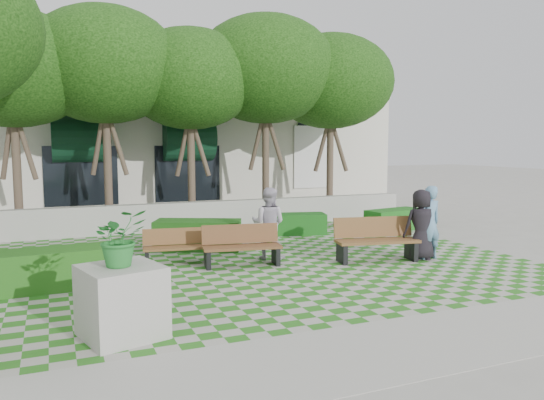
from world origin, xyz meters
name	(u,v)px	position (x,y,z in m)	size (l,w,h in m)	color
ground	(277,270)	(0.00, 0.00, 0.00)	(90.00, 90.00, 0.00)	gray
lawn	(261,261)	(0.00, 1.00, 0.01)	(12.00, 12.00, 0.00)	#2B721E
sidewalk_south	(410,344)	(0.00, -4.70, 0.01)	(16.00, 2.00, 0.01)	#9E9B93
retaining_wall	(203,215)	(0.00, 6.20, 0.45)	(15.00, 0.36, 0.90)	#9E9B93
bench_east	(376,240)	(2.56, -0.02, 0.50)	(2.06, 1.03, 1.04)	brown
bench_mid	(242,246)	(-0.57, 0.74, 0.45)	(1.85, 0.86, 0.94)	brown
bench_west	(177,247)	(-1.89, 1.55, 0.39)	(1.60, 0.73, 0.81)	brown
hedge_east	(394,220)	(5.63, 3.55, 0.34)	(1.94, 0.78, 0.68)	#155217
hedge_midright	(295,224)	(2.36, 4.07, 0.32)	(1.83, 0.73, 0.64)	#144C16
hedge_midleft	(198,235)	(-1.02, 2.95, 0.39)	(2.23, 0.89, 0.78)	#174712
hedge_west	(52,269)	(-4.60, 0.34, 0.38)	(2.20, 0.88, 0.77)	#1D5215
planter_front	(121,286)	(-3.67, -2.84, 0.76)	(1.29, 1.29, 1.87)	#9E9B93
person_blue	(429,223)	(3.84, -0.34, 0.89)	(0.65, 0.43, 1.79)	#6693BA
person_dark	(421,225)	(3.63, -0.31, 0.85)	(0.83, 0.54, 1.71)	black
person_white	(268,223)	(0.28, 1.21, 0.87)	(0.85, 0.66, 1.74)	silver
tree_row	(142,64)	(-1.86, 5.95, 5.18)	(17.70, 13.40, 7.41)	#47382B
building	(177,149)	(0.93, 14.08, 2.52)	(18.00, 8.92, 5.15)	beige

